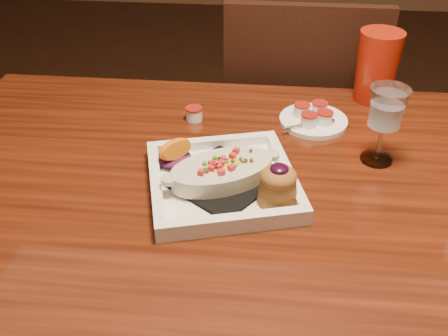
# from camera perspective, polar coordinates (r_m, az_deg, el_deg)

# --- Properties ---
(table) EXTENTS (1.50, 0.90, 0.75)m
(table) POSITION_cam_1_polar(r_m,az_deg,el_deg) (0.92, 9.47, -8.81)
(table) COLOR #64230E
(table) RESTS_ON floor
(chair_far) EXTENTS (0.42, 0.42, 0.93)m
(chair_far) POSITION_cam_1_polar(r_m,az_deg,el_deg) (1.51, 8.06, 3.86)
(chair_far) COLOR black
(chair_far) RESTS_ON floor
(plate) EXTENTS (0.31, 0.31, 0.08)m
(plate) POSITION_cam_1_polar(r_m,az_deg,el_deg) (0.86, 0.49, -1.07)
(plate) COLOR white
(plate) RESTS_ON table
(goblet) EXTENTS (0.07, 0.07, 0.15)m
(goblet) POSITION_cam_1_polar(r_m,az_deg,el_deg) (0.94, 18.04, 6.10)
(goblet) COLOR silver
(goblet) RESTS_ON table
(saucer) EXTENTS (0.14, 0.14, 0.10)m
(saucer) POSITION_cam_1_polar(r_m,az_deg,el_deg) (1.08, 10.13, 5.59)
(saucer) COLOR white
(saucer) RESTS_ON table
(creamer_loose) EXTENTS (0.04, 0.04, 0.03)m
(creamer_loose) POSITION_cam_1_polar(r_m,az_deg,el_deg) (1.07, -3.44, 6.24)
(creamer_loose) COLOR white
(creamer_loose) RESTS_ON table
(red_tumbler) EXTENTS (0.10, 0.10, 0.16)m
(red_tumbler) POSITION_cam_1_polar(r_m,az_deg,el_deg) (1.18, 17.06, 10.99)
(red_tumbler) COLOR #B2200C
(red_tumbler) RESTS_ON table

